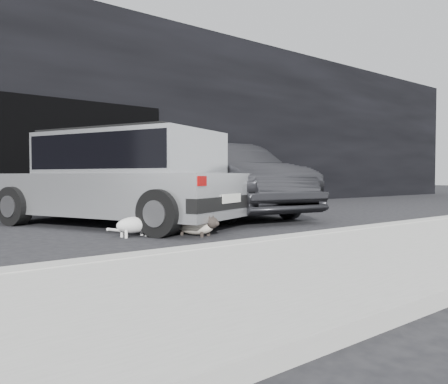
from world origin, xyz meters
TOP-DOWN VIEW (x-y plane):
  - ground at (0.00, 0.00)m, footprint 80.00×80.00m
  - building_facade at (1.00, 6.00)m, footprint 34.00×4.00m
  - garage_opening at (1.00, 3.99)m, footprint 4.00×0.10m
  - curb at (1.00, -2.60)m, footprint 18.00×0.25m
  - sidewalk at (1.00, -3.80)m, footprint 18.00×2.20m
  - silver_hatchback at (0.46, 0.62)m, footprint 3.45×4.65m
  - second_car at (2.91, 1.06)m, footprint 2.31×4.83m
  - cat_siamese at (0.67, -1.24)m, footprint 0.46×0.83m
  - cat_white at (-0.03, -0.78)m, footprint 0.76×0.27m

SIDE VIEW (x-z plane):
  - ground at x=0.00m, z-range 0.00..0.00m
  - sidewalk at x=1.00m, z-range 0.00..0.11m
  - curb at x=1.00m, z-range 0.00..0.12m
  - cat_siamese at x=0.67m, z-range -0.01..0.29m
  - cat_white at x=-0.03m, z-range -0.01..0.35m
  - second_car at x=2.91m, z-range 0.00..1.53m
  - silver_hatchback at x=0.46m, z-range 0.07..1.64m
  - garage_opening at x=1.00m, z-range 0.00..2.60m
  - building_facade at x=1.00m, z-range 0.00..5.00m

